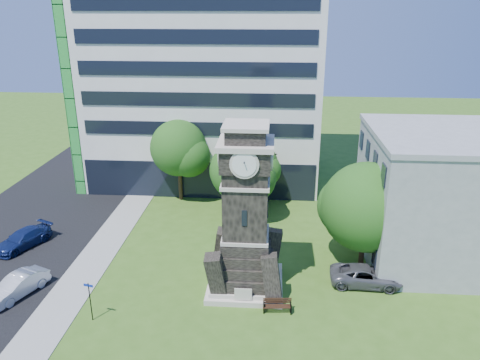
# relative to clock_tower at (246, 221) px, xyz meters

# --- Properties ---
(ground) EXTENTS (160.00, 160.00, 0.00)m
(ground) POSITION_rel_clock_tower_xyz_m (-3.00, -2.00, -5.28)
(ground) COLOR #375D1A
(ground) RESTS_ON ground
(sidewalk) EXTENTS (3.00, 70.00, 0.06)m
(sidewalk) POSITION_rel_clock_tower_xyz_m (-12.50, 3.00, -5.25)
(sidewalk) COLOR gray
(sidewalk) RESTS_ON ground
(clock_tower) EXTENTS (5.40, 5.40, 12.22)m
(clock_tower) POSITION_rel_clock_tower_xyz_m (0.00, 0.00, 0.00)
(clock_tower) COLOR beige
(clock_tower) RESTS_ON ground
(office_tall) EXTENTS (26.20, 15.11, 28.60)m
(office_tall) POSITION_rel_clock_tower_xyz_m (-6.20, 23.84, 8.94)
(office_tall) COLOR white
(office_tall) RESTS_ON ground
(office_low) EXTENTS (15.20, 12.20, 10.40)m
(office_low) POSITION_rel_clock_tower_xyz_m (16.97, 6.00, -0.07)
(office_low) COLOR #A1A4A7
(office_low) RESTS_ON ground
(car_street_mid) EXTENTS (3.21, 4.84, 1.51)m
(car_street_mid) POSITION_rel_clock_tower_xyz_m (-16.04, -2.38, -4.53)
(car_street_mid) COLOR #AEB0B6
(car_street_mid) RESTS_ON ground
(car_street_north) EXTENTS (3.99, 5.45, 1.47)m
(car_street_north) POSITION_rel_clock_tower_xyz_m (-19.29, 4.54, -4.55)
(car_street_north) COLOR #121F50
(car_street_north) RESTS_ON ground
(car_east_lot) EXTENTS (5.37, 2.63, 1.47)m
(car_east_lot) POSITION_rel_clock_tower_xyz_m (8.87, 0.84, -4.55)
(car_east_lot) COLOR #55555B
(car_east_lot) RESTS_ON ground
(park_bench) EXTENTS (1.92, 0.51, 0.99)m
(park_bench) POSITION_rel_clock_tower_xyz_m (2.33, -2.97, -4.76)
(park_bench) COLOR black
(park_bench) RESTS_ON ground
(street_sign) EXTENTS (0.67, 0.07, 2.81)m
(street_sign) POSITION_rel_clock_tower_xyz_m (-9.76, -4.76, -3.52)
(street_sign) COLOR black
(street_sign) RESTS_ON ground
(tree_nw) EXTENTS (6.40, 5.82, 8.59)m
(tree_nw) POSITION_rel_clock_tower_xyz_m (-7.84, 15.95, 0.17)
(tree_nw) COLOR #332114
(tree_nw) RESTS_ON ground
(tree_nc) EXTENTS (6.41, 5.83, 7.84)m
(tree_nc) POSITION_rel_clock_tower_xyz_m (-1.12, 11.63, -0.55)
(tree_nc) COLOR #332114
(tree_nc) RESTS_ON ground
(tree_ne) EXTENTS (5.05, 4.59, 6.62)m
(tree_ne) POSITION_rel_clock_tower_xyz_m (0.07, 15.49, -1.14)
(tree_ne) COLOR #332114
(tree_ne) RESTS_ON ground
(tree_east) EXTENTS (7.61, 6.92, 8.50)m
(tree_east) POSITION_rel_clock_tower_xyz_m (9.06, 3.60, -0.44)
(tree_east) COLOR #332114
(tree_east) RESTS_ON ground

